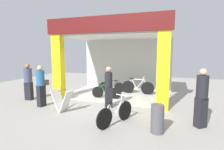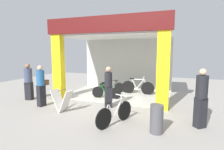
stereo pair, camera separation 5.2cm
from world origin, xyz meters
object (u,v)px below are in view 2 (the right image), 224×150
trash_bin (157,119)px  bicycle_inside_2 (112,87)px  pedestrian_3 (108,87)px  pedestrian_2 (201,98)px  bicycle_inside_0 (138,87)px  pedestrian_1 (29,81)px  pedestrian_0 (41,85)px  bicycle_parked_0 (115,113)px  bicycle_inside_1 (106,92)px  sandwich_board_sign (62,101)px

trash_bin → bicycle_inside_2: bearing=124.1°
pedestrian_3 → pedestrian_2: bearing=-14.4°
trash_bin → bicycle_inside_0: bearing=108.7°
bicycle_inside_0 → pedestrian_1: (-4.55, -2.87, 0.50)m
pedestrian_0 → trash_bin: pedestrian_0 is taller
bicycle_parked_0 → pedestrian_1: size_ratio=0.89×
bicycle_inside_0 → bicycle_inside_1: size_ratio=1.21×
bicycle_inside_1 → bicycle_inside_0: bearing=49.7°
bicycle_inside_1 → bicycle_inside_2: (-0.23, 1.40, -0.00)m
bicycle_parked_0 → pedestrian_2: pedestrian_2 is taller
sandwich_board_sign → pedestrian_2: (4.72, 0.23, 0.50)m
bicycle_inside_2 → pedestrian_0: 3.93m
bicycle_inside_2 → pedestrian_3: pedestrian_3 is taller
pedestrian_0 → trash_bin: 4.86m
bicycle_inside_0 → pedestrian_1: 5.41m
bicycle_inside_1 → pedestrian_2: (3.87, -2.08, 0.60)m
pedestrian_0 → sandwich_board_sign: bearing=-13.0°
pedestrian_3 → trash_bin: pedestrian_3 is taller
pedestrian_1 → trash_bin: bearing=-13.8°
bicycle_inside_1 → bicycle_parked_0: bearing=-63.0°
bicycle_inside_1 → pedestrian_2: 4.43m
bicycle_inside_0 → bicycle_inside_1: bearing=-130.3°
sandwich_board_sign → pedestrian_3: pedestrian_3 is taller
sandwich_board_sign → pedestrian_3: (1.45, 1.07, 0.43)m
pedestrian_1 → pedestrian_3: 3.94m
bicycle_inside_2 → pedestrian_3: 2.82m
bicycle_inside_2 → trash_bin: bearing=-55.9°
bicycle_parked_0 → pedestrian_0: bearing=168.2°
bicycle_inside_0 → pedestrian_2: pedestrian_2 is taller
pedestrian_2 → trash_bin: pedestrian_2 is taller
bicycle_inside_0 → bicycle_parked_0: (0.19, -4.20, -0.03)m
bicycle_inside_1 → pedestrian_1: 3.67m
bicycle_inside_2 → pedestrian_1: pedestrian_1 is taller
bicycle_inside_1 → bicycle_parked_0: bicycle_parked_0 is taller
bicycle_inside_2 → pedestrian_0: bearing=-118.2°
pedestrian_0 → bicycle_parked_0: bearing=-11.8°
pedestrian_0 → pedestrian_2: pedestrian_2 is taller
bicycle_parked_0 → pedestrian_2: size_ratio=0.85×
pedestrian_2 → trash_bin: 1.53m
bicycle_parked_0 → pedestrian_3: (-0.81, 1.52, 0.49)m
bicycle_inside_0 → bicycle_parked_0: bicycle_inside_0 is taller
bicycle_inside_0 → sandwich_board_sign: size_ratio=2.06×
bicycle_inside_2 → bicycle_parked_0: (1.64, -4.16, 0.04)m
pedestrian_0 → pedestrian_1: pedestrian_1 is taller
bicycle_inside_2 → pedestrian_0: (-1.84, -3.43, 0.56)m
pedestrian_1 → pedestrian_3: size_ratio=1.03×
pedestrian_3 → bicycle_inside_1: bearing=115.9°
bicycle_inside_1 → pedestrian_2: size_ratio=0.81×
bicycle_parked_0 → sandwich_board_sign: size_ratio=1.79×
pedestrian_2 → pedestrian_3: size_ratio=1.07×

